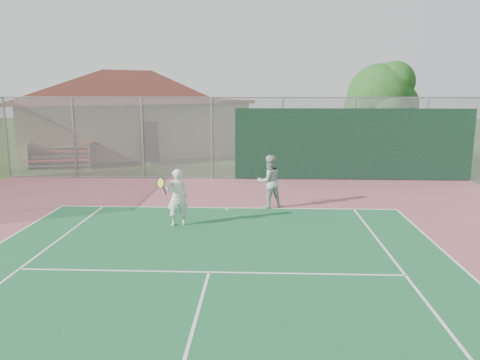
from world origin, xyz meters
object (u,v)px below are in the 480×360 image
at_px(player_grey_back, 269,182).
at_px(clubhouse, 131,104).
at_px(bleachers, 62,154).
at_px(tree, 382,99).
at_px(player_white_front, 177,198).

bearing_deg(player_grey_back, clubhouse, -83.74).
height_order(clubhouse, bleachers, clubhouse).
height_order(bleachers, tree, tree).
bearing_deg(bleachers, player_grey_back, -49.08).
bearing_deg(tree, player_grey_back, -124.46).
relative_size(clubhouse, player_white_front, 9.76).
bearing_deg(tree, bleachers, -179.69).
bearing_deg(clubhouse, tree, -44.21).
bearing_deg(bleachers, player_white_front, -64.41).
bearing_deg(player_white_front, tree, -146.55).
bearing_deg(tree, player_white_front, -128.51).
distance_m(bleachers, player_white_front, 12.71).
bearing_deg(player_grey_back, player_white_front, 15.16).
bearing_deg(bleachers, tree, -11.01).
xyz_separation_m(tree, player_grey_back, (-5.52, -8.04, -2.52)).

